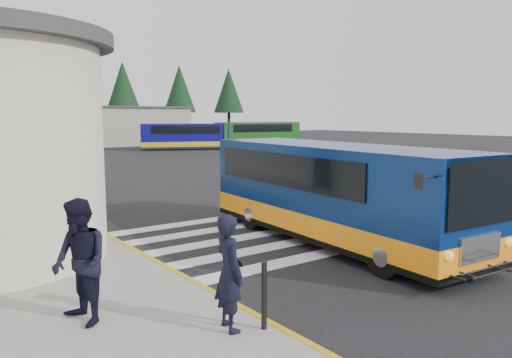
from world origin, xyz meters
TOP-DOWN VIEW (x-y plane):
  - ground at (0.00, 0.00)m, footprint 140.00×140.00m
  - curb_strip at (-4.05, 4.00)m, footprint 0.12×34.00m
  - crosswalk at (-0.50, -0.80)m, footprint 8.00×5.35m
  - depot_building at (6.00, 42.00)m, footprint 26.40×8.40m
  - tree_line at (6.29, 50.00)m, footprint 58.40×4.40m
  - transit_bus at (0.59, -2.58)m, footprint 3.40×8.99m
  - pedestrian_a at (-4.66, -5.64)m, footprint 0.50×0.68m
  - pedestrian_b at (-6.32, -4.18)m, footprint 0.85×1.01m
  - bollard at (-4.26, -5.93)m, footprint 0.08×0.08m
  - far_bus_a at (14.23, 30.67)m, footprint 8.45×5.19m
  - far_bus_b at (21.49, 28.81)m, footprint 8.79×3.49m

SIDE VIEW (x-z plane):
  - ground at x=0.00m, z-range 0.00..0.00m
  - crosswalk at x=-0.50m, z-range 0.00..0.01m
  - curb_strip at x=-4.05m, z-range 0.00..0.16m
  - bollard at x=-4.26m, z-range 0.15..1.15m
  - pedestrian_a at x=-4.66m, z-range 0.15..1.85m
  - pedestrian_b at x=-6.32m, z-range 0.15..2.03m
  - transit_bus at x=0.59m, z-range -0.05..2.44m
  - far_bus_a at x=14.23m, z-range 0.32..2.43m
  - far_bus_b at x=21.49m, z-range 0.33..2.54m
  - depot_building at x=6.00m, z-range 0.01..4.21m
  - tree_line at x=6.29m, z-range 1.77..11.77m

